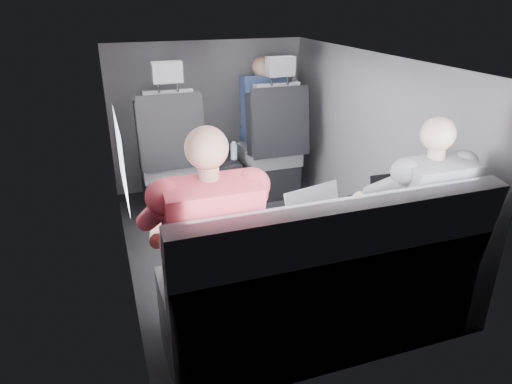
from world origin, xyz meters
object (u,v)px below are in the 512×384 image
object	(u,v)px
rear_bench	(321,292)
front_seat_left	(171,165)
front_seat_right	(271,154)
passenger_front_right	(263,109)
passenger_rear_right	(411,215)
center_console	(222,179)
soda_cup	(212,155)
laptop_white	(197,226)
water_bottle	(234,152)
laptop_silver	(305,214)
passenger_rear_left	(206,247)
laptop_black	(385,197)

from	to	relation	value
rear_bench	front_seat_left	bearing A→B (deg)	103.31
front_seat_right	passenger_front_right	world-z (taller)	front_seat_right
passenger_rear_right	passenger_front_right	distance (m)	2.07
center_console	soda_cup	world-z (taller)	soda_cup
center_console	rear_bench	world-z (taller)	rear_bench
front_seat_left	rear_bench	xyz separation A→B (m)	(0.45, -1.90, -0.09)
center_console	laptop_white	bearing A→B (deg)	-109.06
water_bottle	laptop_silver	world-z (taller)	laptop_silver
soda_cup	laptop_silver	distance (m)	1.63
water_bottle	center_console	bearing A→B (deg)	135.22
center_console	passenger_rear_left	world-z (taller)	passenger_rear_left
laptop_white	passenger_rear_right	xyz separation A→B (m)	(1.14, -0.22, -0.02)
center_console	laptop_silver	bearing A→B (deg)	-89.49
rear_bench	laptop_white	xyz separation A→B (m)	(-0.56, 0.31, 0.33)
front_seat_left	passenger_rear_left	bearing A→B (deg)	-93.73
passenger_rear_left	passenger_front_right	bearing A→B (deg)	63.46
passenger_rear_right	passenger_rear_left	bearing A→B (deg)	-179.95
center_console	water_bottle	distance (m)	0.30
soda_cup	laptop_silver	bearing A→B (deg)	-86.00
passenger_rear_left	front_seat_left	bearing A→B (deg)	86.27
front_seat_left	front_seat_right	distance (m)	0.90
front_seat_right	center_console	distance (m)	0.49
passenger_front_right	laptop_black	bearing A→B (deg)	-87.22
water_bottle	rear_bench	bearing A→B (deg)	-92.71
water_bottle	laptop_silver	distance (m)	1.60
soda_cup	passenger_rear_left	distance (m)	1.85
front_seat_left	passenger_rear_left	world-z (taller)	front_seat_left
rear_bench	laptop_black	xyz separation A→B (m)	(0.55, 0.31, 0.32)
laptop_black	passenger_rear_right	world-z (taller)	passenger_rear_right
front_seat_right	passenger_rear_left	bearing A→B (deg)	-119.39
rear_bench	water_bottle	world-z (taller)	rear_bench
center_console	laptop_black	bearing A→B (deg)	-71.25
center_console	passenger_rear_right	world-z (taller)	passenger_rear_right
laptop_black	front_seat_left	bearing A→B (deg)	122.26
laptop_black	passenger_rear_left	xyz separation A→B (m)	(-1.12, -0.22, 0.00)
passenger_rear_left	passenger_front_right	xyz separation A→B (m)	(1.03, 2.06, 0.11)
laptop_black	center_console	bearing A→B (deg)	108.75
laptop_white	laptop_black	xyz separation A→B (m)	(1.12, 0.00, -0.01)
laptop_silver	passenger_rear_left	world-z (taller)	passenger_rear_left
laptop_silver	passenger_front_right	world-z (taller)	passenger_front_right
rear_bench	laptop_black	distance (m)	0.71
rear_bench	laptop_black	size ratio (longest dim) A/B	4.96
rear_bench	passenger_front_right	size ratio (longest dim) A/B	2.02
front_seat_right	laptop_silver	bearing A→B (deg)	-104.85
water_bottle	passenger_rear_left	xyz separation A→B (m)	(-0.66, -1.76, 0.16)
passenger_front_right	passenger_rear_right	bearing A→B (deg)	-86.96
front_seat_left	water_bottle	size ratio (longest dim) A/B	7.70
laptop_silver	passenger_front_right	bearing A→B (deg)	76.72
front_seat_left	soda_cup	size ratio (longest dim) A/B	5.45
front_seat_left	passenger_rear_right	world-z (taller)	front_seat_left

